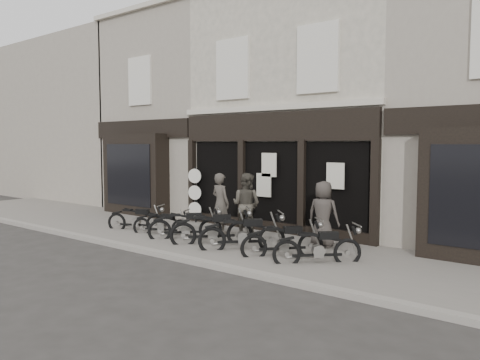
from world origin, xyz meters
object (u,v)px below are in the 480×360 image
Objects in this scene: motorcycle_2 at (186,228)px; motorcycle_3 at (213,232)px; motorcycle_0 at (137,222)px; man_centre at (246,205)px; motorcycle_5 at (284,244)px; man_left at (220,203)px; motorcycle_6 at (318,250)px; motorcycle_4 at (243,237)px; advert_sign_post at (195,197)px; man_right at (323,214)px; motorcycle_1 at (162,226)px.

motorcycle_3 is (1.09, -0.04, 0.03)m from motorcycle_2.
man_centre is (3.44, 1.39, 0.69)m from motorcycle_0.
man_left is (-3.17, 1.27, 0.65)m from motorcycle_5.
motorcycle_3 is 3.38m from motorcycle_6.
motorcycle_4 is (1.13, -0.05, -0.00)m from motorcycle_3.
advert_sign_post is at bearing 94.26° from motorcycle_3.
motorcycle_0 is 2.25m from motorcycle_2.
motorcycle_2 is 0.94× the size of motorcycle_4.
man_left reaches higher than man_right.
motorcycle_1 is 1.00× the size of man_right.
motorcycle_1 is 0.93× the size of man_centre.
motorcycle_2 is at bearing -22.90° from motorcycle_0.
man_right is 5.50m from advert_sign_post.
motorcycle_0 is at bearing 133.49° from motorcycle_4.
man_centre is at bearing 8.47° from motorcycle_1.
man_right is (2.54, 0.12, -0.06)m from man_centre.
motorcycle_6 is at bearing -35.89° from advert_sign_post.
motorcycle_6 reaches higher than motorcycle_0.
man_right is (5.98, 1.51, 0.63)m from motorcycle_0.
motorcycle_2 is (2.25, 0.01, 0.03)m from motorcycle_0.
advert_sign_post reaches higher than man_centre.
man_left is 3.47m from man_right.
motorcycle_6 is at bearing -48.19° from motorcycle_3.
motorcycle_5 is 0.92× the size of man_centre.
motorcycle_3 is at bearing 24.47° from man_right.
man_centre is 2.55m from man_right.
man_centre is at bearing -164.55° from man_left.
motorcycle_5 is 3.48m from man_left.
motorcycle_0 is 1.20m from motorcycle_1.
motorcycle_3 is 1.07× the size of motorcycle_5.
motorcycle_4 reaches higher than motorcycle_0.
man_right is (-0.74, 1.61, 0.61)m from motorcycle_6.
motorcycle_0 is at bearing 131.58° from motorcycle_5.
motorcycle_3 is at bearing 77.48° from man_centre.
motorcycle_1 is 3.27m from motorcycle_4.
man_centre is at bearing -1.10° from motorcycle_0.
motorcycle_3 is at bearing -54.04° from advert_sign_post.
motorcycle_4 is 0.96× the size of man_centre.
motorcycle_3 reaches higher than motorcycle_1.
advert_sign_post reaches higher than motorcycle_5.
motorcycle_2 is (1.05, 0.00, 0.05)m from motorcycle_1.
man_left reaches higher than motorcycle_4.
advert_sign_post is at bearing 108.34° from motorcycle_5.
man_right is at bearing 173.95° from man_centre.
man_centre is (0.10, 1.43, 0.63)m from motorcycle_3.
man_left is (-1.95, 1.35, 0.62)m from motorcycle_4.
advert_sign_post reaches higher than motorcycle_4.
motorcycle_3 is at bearing 132.28° from motorcycle_5.
motorcycle_3 reaches higher than motorcycle_4.
man_centre is 1.07× the size of man_right.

